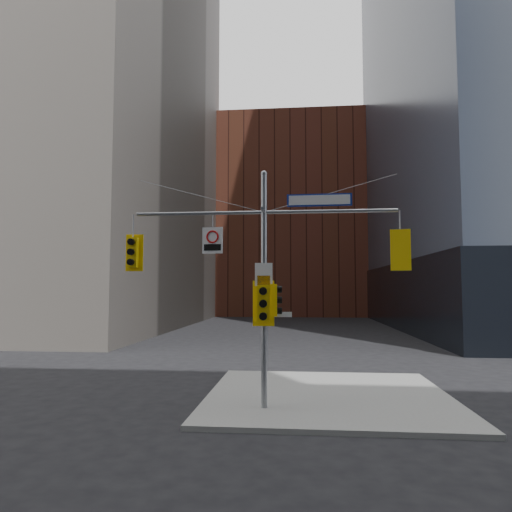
% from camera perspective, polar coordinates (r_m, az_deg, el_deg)
% --- Properties ---
extents(ground, '(160.00, 160.00, 0.00)m').
position_cam_1_polar(ground, '(12.36, 0.28, -21.36)').
color(ground, black).
rests_on(ground, ground).
extents(sidewalk_corner, '(8.00, 8.00, 0.15)m').
position_cam_1_polar(sidewalk_corner, '(16.19, 8.99, -16.88)').
color(sidewalk_corner, gray).
rests_on(sidewalk_corner, ground).
extents(brick_midrise, '(26.00, 20.00, 28.00)m').
position_cam_1_polar(brick_midrise, '(70.53, 4.48, 4.29)').
color(brick_midrise, brown).
rests_on(brick_midrise, ground).
extents(signal_assembly, '(8.00, 0.80, 7.30)m').
position_cam_1_polar(signal_assembly, '(13.82, 1.01, -1.00)').
color(signal_assembly, gray).
rests_on(signal_assembly, ground).
extents(traffic_light_west_arm, '(0.56, 0.44, 1.17)m').
position_cam_1_polar(traffic_light_west_arm, '(14.75, -15.14, 0.44)').
color(traffic_light_west_arm, yellow).
rests_on(traffic_light_west_arm, ground).
extents(traffic_light_east_arm, '(0.58, 0.51, 1.21)m').
position_cam_1_polar(traffic_light_east_arm, '(14.13, 17.61, 0.68)').
color(traffic_light_east_arm, yellow).
rests_on(traffic_light_east_arm, ground).
extents(traffic_light_pole_side, '(0.38, 0.33, 0.97)m').
position_cam_1_polar(traffic_light_pole_side, '(13.79, 2.35, -5.52)').
color(traffic_light_pole_side, yellow).
rests_on(traffic_light_pole_side, ground).
extents(traffic_light_pole_front, '(0.65, 0.52, 1.35)m').
position_cam_1_polar(traffic_light_pole_front, '(13.54, 0.93, -5.95)').
color(traffic_light_pole_front, yellow).
rests_on(traffic_light_pole_front, ground).
extents(street_sign_blade, '(1.96, 0.09, 0.38)m').
position_cam_1_polar(street_sign_blade, '(14.04, 7.92, 6.95)').
color(street_sign_blade, navy).
rests_on(street_sign_blade, ground).
extents(regulatory_sign_arm, '(0.65, 0.13, 0.81)m').
position_cam_1_polar(regulatory_sign_arm, '(14.07, -5.46, 2.07)').
color(regulatory_sign_arm, silver).
rests_on(regulatory_sign_arm, ground).
extents(regulatory_sign_pole, '(0.53, 0.06, 0.69)m').
position_cam_1_polar(regulatory_sign_pole, '(13.69, 0.97, -2.40)').
color(regulatory_sign_pole, silver).
rests_on(regulatory_sign_pole, ground).
extents(street_blade_ew, '(0.77, 0.10, 0.15)m').
position_cam_1_polar(street_blade_ew, '(13.80, 2.90, -7.32)').
color(street_blade_ew, silver).
rests_on(street_blade_ew, ground).
extents(street_blade_ns, '(0.10, 0.77, 0.15)m').
position_cam_1_polar(street_blade_ns, '(14.28, 1.16, -7.52)').
color(street_blade_ns, '#145926').
rests_on(street_blade_ns, ground).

